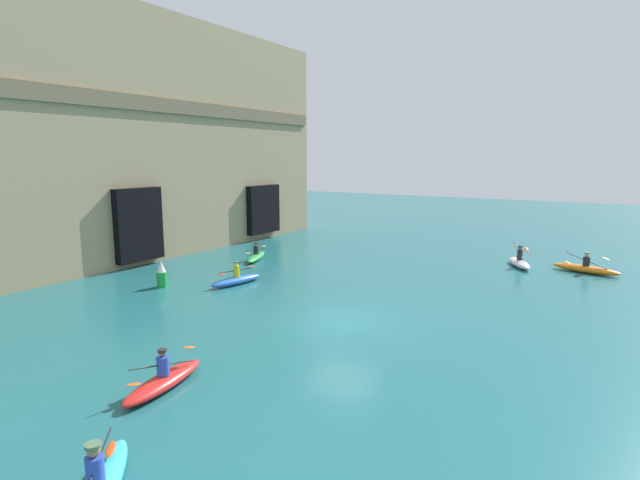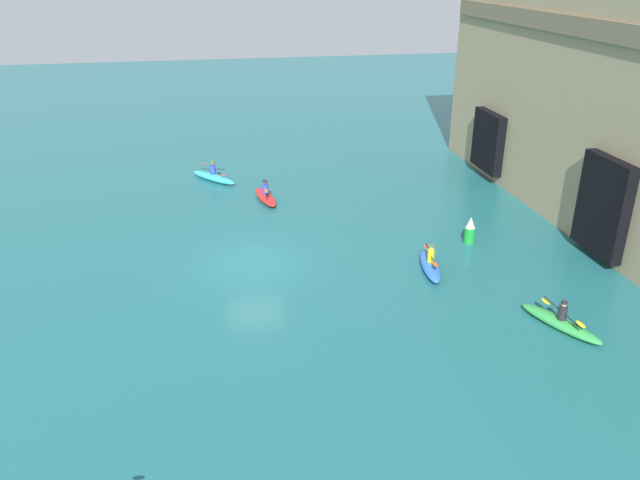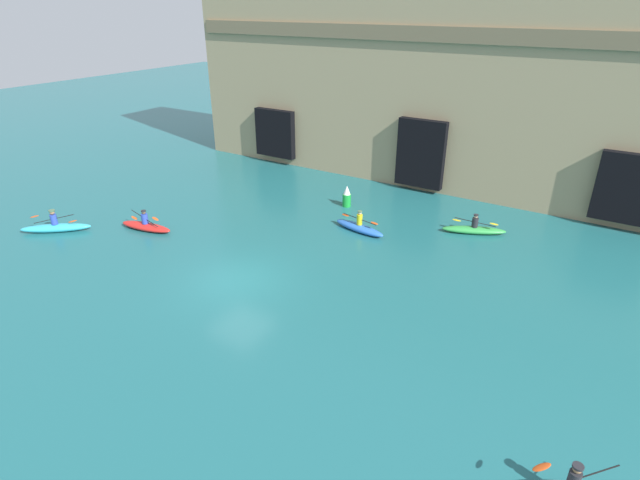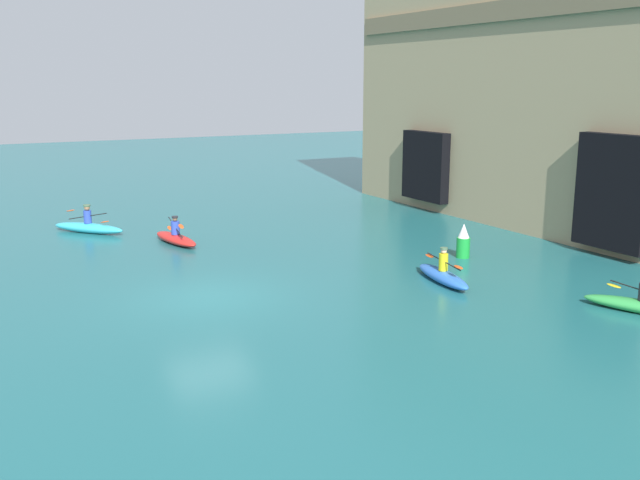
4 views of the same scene
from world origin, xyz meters
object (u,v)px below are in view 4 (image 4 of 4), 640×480
at_px(kayak_blue, 443,275).
at_px(marker_buoy, 463,242).
at_px(kayak_cyan, 88,227).
at_px(kayak_red, 176,238).

relative_size(kayak_blue, marker_buoy, 2.44).
height_order(kayak_blue, marker_buoy, marker_buoy).
relative_size(kayak_cyan, kayak_red, 1.00).
xyz_separation_m(kayak_cyan, kayak_red, (3.76, 2.60, -0.02)).
bearing_deg(kayak_cyan, kayak_red, -4.88).
bearing_deg(marker_buoy, kayak_red, -130.49).
bearing_deg(kayak_red, kayak_blue, -158.49).
relative_size(kayak_cyan, marker_buoy, 2.47).
xyz_separation_m(kayak_blue, marker_buoy, (-2.26, 2.68, 0.34)).
bearing_deg(kayak_blue, marker_buoy, 139.91).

